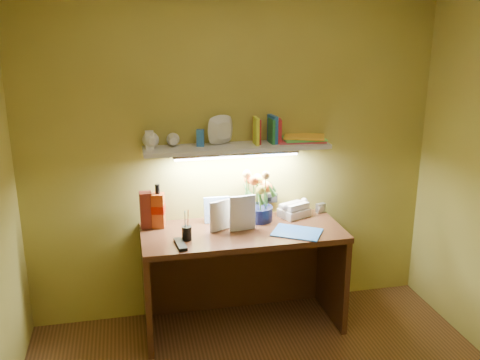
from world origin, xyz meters
name	(u,v)px	position (x,y,z in m)	size (l,w,h in m)	color
desk	(243,279)	(0.00, 1.20, 0.38)	(1.40, 0.60, 0.75)	#3B1E10
flower_bouquet	(259,196)	(0.15, 1.36, 0.93)	(0.23, 0.23, 0.36)	#0D1033
telephone	(294,208)	(0.43, 1.39, 0.81)	(0.21, 0.15, 0.12)	#F0E1CE
desk_clock	(321,208)	(0.65, 1.42, 0.79)	(0.07, 0.04, 0.07)	#AEADB2
whisky_bottle	(158,206)	(-0.56, 1.39, 0.91)	(0.08, 0.08, 0.31)	#AB3B12
whisky_box	(146,210)	(-0.65, 1.40, 0.88)	(0.08, 0.08, 0.26)	#5E1D12
pen_cup	(187,228)	(-0.40, 1.11, 0.83)	(0.07, 0.07, 0.16)	black
art_card	(217,210)	(-0.15, 1.40, 0.84)	(0.19, 0.04, 0.19)	white
tv_remote	(180,244)	(-0.45, 1.02, 0.76)	(0.05, 0.19, 0.02)	black
blue_folder	(297,232)	(0.35, 1.07, 0.75)	(0.32, 0.23, 0.01)	blue
desk_book_a	(210,218)	(-0.23, 1.20, 0.86)	(0.16, 0.02, 0.22)	beige
desk_book_b	(230,214)	(-0.09, 1.19, 0.88)	(0.18, 0.02, 0.25)	silver
wall_shelf	(240,143)	(0.02, 1.39, 1.33)	(1.32, 0.32, 0.22)	silver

